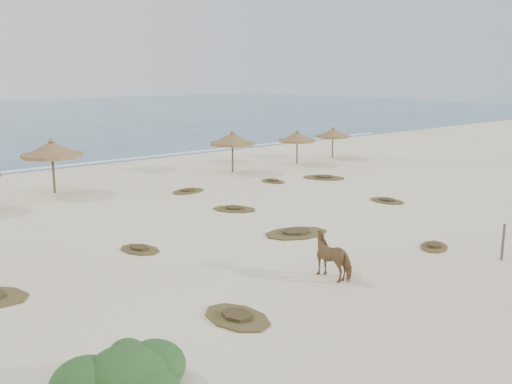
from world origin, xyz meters
TOP-DOWN VIEW (x-y plane):
  - ground at (0.00, 0.00)m, footprint 160.00×160.00m
  - foam_line at (0.00, 26.00)m, footprint 70.00×0.60m
  - palapa_3 at (-3.20, 17.31)m, footprint 3.59×3.59m
  - palapa_4 at (8.41, 16.25)m, footprint 3.75×3.75m
  - palapa_5 at (14.08, 15.99)m, footprint 2.73×2.73m
  - palapa_6 at (18.30, 16.39)m, footprint 2.66×2.66m
  - horse at (-1.17, -1.57)m, footprint 0.87×1.73m
  - fence_post_near at (4.71, -4.24)m, footprint 0.12×0.12m
  - bush at (-9.71, -3.68)m, footprint 2.92×2.57m
  - scrub_2 at (-4.66, 5.03)m, footprint 1.55×1.99m
  - scrub_3 at (2.01, 7.81)m, footprint 2.34×2.56m
  - scrub_4 at (9.16, 4.18)m, footprint 1.29×1.96m
  - scrub_5 at (11.46, 10.81)m, footprint 2.89×3.17m
  - scrub_7 at (2.62, 12.81)m, footprint 2.29×1.72m
  - scrub_9 at (1.38, 2.85)m, footprint 3.16×2.50m
  - scrub_10 at (8.19, 11.96)m, footprint 1.14×1.74m
  - scrub_11 at (-5.57, -2.07)m, footprint 1.54×2.27m
  - scrub_12 at (4.12, -1.88)m, footprint 1.85×1.62m

SIDE VIEW (x-z plane):
  - ground at x=0.00m, z-range 0.00..0.00m
  - foam_line at x=0.00m, z-range 0.00..0.01m
  - scrub_10 at x=8.19m, z-range -0.03..0.13m
  - scrub_11 at x=-5.57m, z-range -0.03..0.13m
  - scrub_2 at x=-4.66m, z-range -0.03..0.13m
  - scrub_4 at x=9.16m, z-range -0.03..0.13m
  - scrub_5 at x=11.46m, z-range -0.03..0.13m
  - scrub_12 at x=4.12m, z-range -0.03..0.13m
  - scrub_3 at x=2.01m, z-range -0.03..0.13m
  - scrub_7 at x=2.62m, z-range -0.03..0.13m
  - scrub_9 at x=1.38m, z-range -0.03..0.13m
  - bush at x=-9.71m, z-range -0.22..1.08m
  - fence_post_near at x=4.71m, z-range 0.00..1.33m
  - horse at x=-1.17m, z-range 0.00..1.42m
  - palapa_6 at x=18.30m, z-range 0.68..3.12m
  - palapa_5 at x=14.08m, z-range 0.69..3.18m
  - palapa_4 at x=8.41m, z-range 0.78..3.60m
  - palapa_3 at x=-3.20m, z-range 0.85..3.93m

